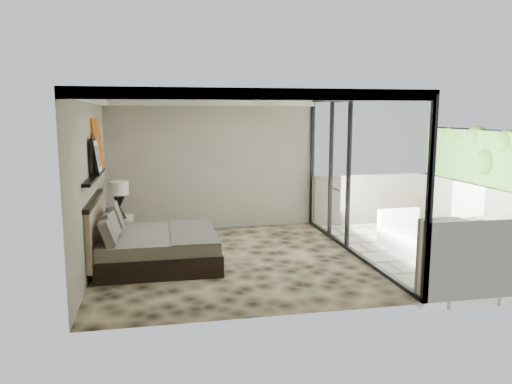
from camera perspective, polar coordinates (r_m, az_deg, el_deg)
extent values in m
plane|color=black|center=(8.70, -2.98, -7.77)|extent=(5.00, 5.00, 0.00)
cube|color=silver|center=(8.34, -3.14, 10.92)|extent=(4.50, 5.00, 0.02)
cube|color=gray|center=(10.86, -4.99, 3.11)|extent=(4.50, 0.02, 2.80)
cube|color=gray|center=(8.38, -18.39, 0.94)|extent=(0.02, 5.00, 2.80)
cube|color=white|center=(9.01, 11.25, 1.76)|extent=(0.08, 5.00, 2.80)
cube|color=beige|center=(9.96, 19.03, -6.45)|extent=(3.00, 5.00, 0.12)
cube|color=#B5AB93|center=(10.57, 25.53, -2.57)|extent=(0.30, 5.00, 1.10)
cube|color=black|center=(8.46, -17.94, 1.71)|extent=(0.12, 2.20, 0.05)
cube|color=black|center=(8.57, -11.01, -7.04)|extent=(1.94, 1.85, 0.33)
cube|color=#5E564E|center=(8.50, -11.06, -5.30)|extent=(1.88, 1.79, 0.20)
cube|color=#4A4840|center=(8.49, -7.33, -4.48)|extent=(0.74, 1.83, 0.03)
cube|color=#977F60|center=(8.51, -17.87, -4.09)|extent=(0.08, 1.95, 0.92)
cube|color=black|center=(10.06, -15.39, -4.14)|extent=(0.67, 0.67, 0.56)
cone|color=black|center=(10.03, -15.32, -2.19)|extent=(0.22, 0.22, 0.20)
cone|color=black|center=(9.99, -15.37, -1.09)|extent=(0.22, 0.22, 0.20)
cylinder|color=silver|center=(9.95, -15.43, 0.45)|extent=(0.38, 0.38, 0.26)
cube|color=#B8330F|center=(9.16, -17.66, 5.24)|extent=(0.13, 0.90, 0.90)
cube|color=black|center=(8.43, -17.77, 3.92)|extent=(0.11, 0.50, 0.60)
cube|color=white|center=(11.10, 16.02, -3.19)|extent=(0.49, 0.49, 0.46)
cube|color=white|center=(9.54, 18.45, -5.79)|extent=(1.00, 1.77, 0.30)
cube|color=silver|center=(9.50, 18.51, -4.67)|extent=(0.95, 1.66, 0.09)
cube|color=white|center=(10.11, 15.97, -2.90)|extent=(0.86, 0.20, 0.37)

